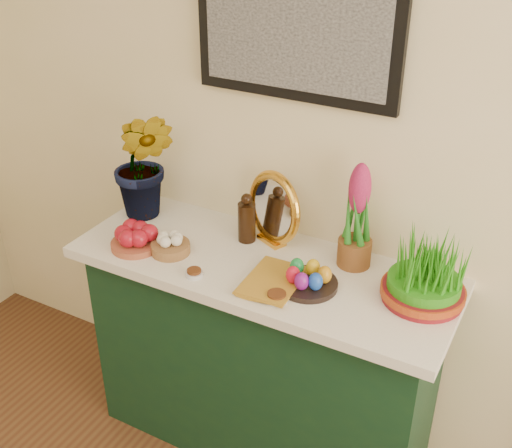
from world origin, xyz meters
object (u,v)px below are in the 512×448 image
Objects in this scene: sideboard at (262,360)px; book at (249,274)px; wheatgrass_sabzeh at (425,275)px; hyacinth_green at (143,147)px; mirror at (274,209)px.

sideboard is 5.34× the size of book.
book is 0.59m from wheatgrass_sabzeh.
wheatgrass_sabzeh is at bearing 4.86° from sideboard.
hyacinth_green is at bearing 171.70° from sideboard.
hyacinth_green is 2.46× the size of book.
hyacinth_green reaches higher than sideboard.
hyacinth_green is 1.16m from wheatgrass_sabzeh.
wheatgrass_sabzeh is (0.60, -0.10, -0.04)m from mirror.
wheatgrass_sabzeh is at bearing -15.07° from hyacinth_green.
mirror reaches higher than wheatgrass_sabzeh.
sideboard is 0.50m from book.
book reaches higher than sideboard.
book is (0.01, -0.11, 0.48)m from sideboard.
hyacinth_green reaches higher than wheatgrass_sabzeh.
hyacinth_green reaches higher than mirror.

